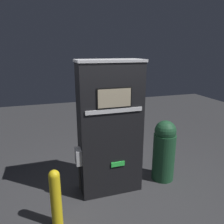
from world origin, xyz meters
TOP-DOWN VIEW (x-y plane):
  - ground_plane at (0.00, 0.00)m, footprint 14.00×14.00m
  - gas_pump at (-0.00, 0.23)m, footprint 1.12×0.49m
  - safety_bollard at (-0.95, -0.37)m, footprint 0.15×0.15m
  - trash_bin at (1.04, 0.22)m, footprint 0.41×0.41m

SIDE VIEW (x-z plane):
  - ground_plane at x=0.00m, z-range 0.00..0.00m
  - safety_bollard at x=-0.95m, z-range 0.03..0.88m
  - trash_bin at x=1.04m, z-range 0.01..1.16m
  - gas_pump at x=0.00m, z-range 0.00..2.23m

